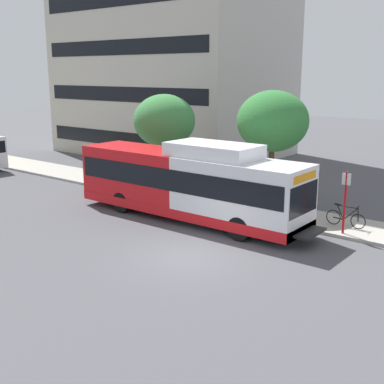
# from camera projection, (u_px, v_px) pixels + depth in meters

# --- Properties ---
(ground_plane) EXTENTS (120.00, 120.00, 0.00)m
(ground_plane) POSITION_uv_depth(u_px,v_px,m) (55.00, 219.00, 23.34)
(ground_plane) COLOR #4C4C51
(sidewalk_curb) EXTENTS (3.00, 56.00, 0.14)m
(sidewalk_curb) POSITION_uv_depth(u_px,v_px,m) (183.00, 196.00, 27.46)
(sidewalk_curb) COLOR #A8A399
(sidewalk_curb) RESTS_ON ground
(transit_bus) EXTENTS (2.58, 12.25, 3.65)m
(transit_bus) POSITION_uv_depth(u_px,v_px,m) (189.00, 183.00, 22.93)
(transit_bus) COLOR white
(transit_bus) RESTS_ON ground
(bus_stop_sign_pole) EXTENTS (0.10, 0.36, 2.60)m
(bus_stop_sign_pole) POSITION_uv_depth(u_px,v_px,m) (345.00, 198.00, 20.45)
(bus_stop_sign_pole) COLOR red
(bus_stop_sign_pole) RESTS_ON sidewalk_curb
(bicycle_parked) EXTENTS (0.52, 1.76, 1.02)m
(bicycle_parked) POSITION_uv_depth(u_px,v_px,m) (346.00, 217.00, 21.60)
(bicycle_parked) COLOR black
(bicycle_parked) RESTS_ON sidewalk_curb
(street_tree_near_stop) EXTENTS (3.49, 3.49, 5.68)m
(street_tree_near_stop) POSITION_uv_depth(u_px,v_px,m) (273.00, 121.00, 24.30)
(street_tree_near_stop) COLOR #4C3823
(street_tree_near_stop) RESTS_ON sidewalk_curb
(street_tree_mid_block) EXTENTS (3.56, 3.56, 5.30)m
(street_tree_mid_block) POSITION_uv_depth(u_px,v_px,m) (164.00, 121.00, 28.84)
(street_tree_mid_block) COLOR #4C3823
(street_tree_mid_block) RESTS_ON sidewalk_curb
(lattice_comm_tower) EXTENTS (1.10, 1.10, 28.57)m
(lattice_comm_tower) POSITION_uv_depth(u_px,v_px,m) (53.00, 43.00, 51.04)
(lattice_comm_tower) COLOR #B7B7BC
(lattice_comm_tower) RESTS_ON ground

